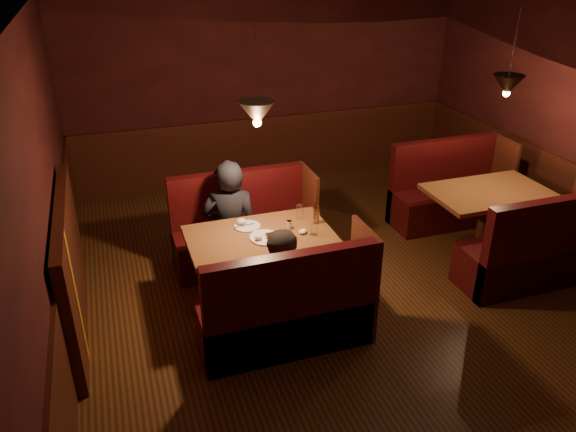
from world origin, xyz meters
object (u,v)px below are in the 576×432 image
object	(u,v)px
main_bench_near	(289,316)
main_table	(262,250)
main_bench_far	(244,235)
second_table	(487,206)
diner_b	(286,270)
second_bench_far	(447,196)
diner_a	(229,204)
second_bench_near	(533,256)

from	to	relation	value
main_bench_near	main_table	bearing A→B (deg)	91.18
main_bench_far	main_table	bearing A→B (deg)	-91.18
main_bench_near	second_table	bearing A→B (deg)	19.57
main_bench_far	main_bench_near	world-z (taller)	same
second_table	diner_b	bearing A→B (deg)	-163.56
second_bench_far	diner_b	size ratio (longest dim) A/B	1.06
main_bench_near	diner_a	world-z (taller)	diner_a
diner_b	main_bench_near	bearing A→B (deg)	-85.34
second_table	main_bench_near	bearing A→B (deg)	-160.43
diner_b	second_bench_near	bearing A→B (deg)	14.38
main_table	second_table	distance (m)	2.87
main_bench_far	second_bench_near	xyz separation A→B (m)	(2.88, -1.50, 0.00)
main_bench_far	diner_a	size ratio (longest dim) A/B	0.94
main_bench_near	diner_a	size ratio (longest dim) A/B	0.94
main_bench_near	second_bench_far	distance (m)	3.43
main_bench_far	second_bench_near	distance (m)	3.25
second_bench_near	diner_b	xyz separation A→B (m)	(-2.85, 0.01, 0.38)
second_table	second_bench_near	xyz separation A→B (m)	(0.03, -0.85, -0.24)
main_bench_near	second_bench_far	xyz separation A→B (m)	(2.88, 1.86, 0.00)
diner_a	main_bench_far	bearing A→B (deg)	-121.69
main_bench_far	second_bench_near	bearing A→B (deg)	-27.55
main_table	second_bench_near	xyz separation A→B (m)	(2.90, -0.67, -0.25)
second_bench_far	diner_a	world-z (taller)	diner_a
second_bench_far	diner_a	distance (m)	3.15
main_bench_near	diner_b	world-z (taller)	diner_b
main_bench_near	second_bench_near	bearing A→B (deg)	3.35
second_bench_near	diner_a	xyz separation A→B (m)	(-3.08, 1.31, 0.51)
second_bench_near	diner_a	size ratio (longest dim) A/B	0.90
second_table	second_bench_far	size ratio (longest dim) A/B	0.90
main_table	main_bench_near	xyz separation A→B (m)	(0.02, -0.84, -0.26)
diner_a	second_bench_far	bearing A→B (deg)	-159.98
second_table	second_bench_near	bearing A→B (deg)	-87.80
main_bench_far	diner_a	world-z (taller)	diner_a
second_table	diner_a	distance (m)	3.09
second_bench_far	second_bench_near	distance (m)	1.69
main_bench_near	second_bench_far	world-z (taller)	second_bench_far
main_bench_far	diner_b	distance (m)	1.54
second_bench_far	second_bench_near	world-z (taller)	same
second_bench_far	second_bench_near	size ratio (longest dim) A/B	1.00
second_table	diner_a	xyz separation A→B (m)	(-3.05, 0.46, 0.27)
main_table	second_bench_near	bearing A→B (deg)	-12.99
second_bench_near	second_bench_far	bearing A→B (deg)	90.00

